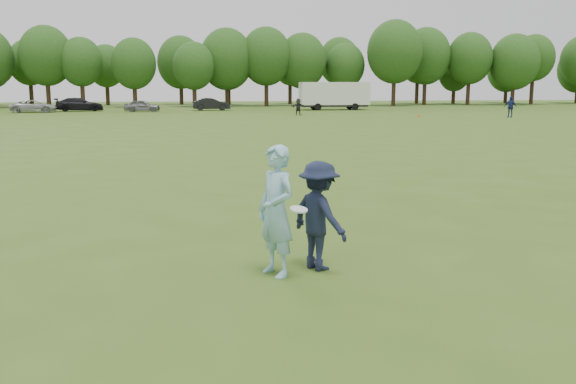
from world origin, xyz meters
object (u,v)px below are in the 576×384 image
Objects in this scene: car_c at (34,106)px; car_f at (211,104)px; defender at (319,216)px; car_e at (142,106)px; car_d at (79,104)px; field_cone at (419,115)px; thrower at (276,211)px; player_far_d at (298,107)px; cargo_trailer at (334,95)px; player_far_b at (510,107)px.

car_f is (18.78, 2.34, 0.05)m from car_c.
defender reaches higher than car_e.
defender reaches higher than car_d.
field_cone is at bearing -52.98° from defender.
thrower is at bearing 76.24° from defender.
defender is 1.08× the size of player_far_d.
car_f is at bearing 149.54° from thrower.
cargo_trailer reaches higher than thrower.
car_e is at bearing -23.22° from defender.
player_far_d is 0.34× the size of car_c.
field_cone is (18.48, 44.05, -0.72)m from defender.
car_e is 0.42× the size of cargo_trailer.
player_far_d is at bearing -152.02° from car_f.
player_far_d is (-18.18, 6.81, -0.14)m from player_far_b.
cargo_trailer is (28.75, -0.82, 1.03)m from car_d.
thrower reaches higher than car_f.
car_c is 4.89m from car_d.
player_far_b is (26.39, 42.28, 0.07)m from defender.
car_e is at bearing -175.35° from cargo_trailer.
defender is 0.19× the size of cargo_trailer.
car_c is at bearing -177.24° from cargo_trailer.
defender is 63.29m from car_d.
car_d is (-40.65, 19.39, -0.19)m from player_far_b.
car_c is at bearing 157.65° from field_cone.
defender is at bearing -78.52° from player_far_b.
player_far_d is 14.83m from car_f.
car_f is (-7.94, 12.52, -0.10)m from player_far_d.
player_far_d is (8.21, 49.08, -0.07)m from defender.
car_d is at bearing 178.37° from cargo_trailer.
player_far_d is 0.31× the size of car_d.
car_d is 28.78m from cargo_trailer.
defender is 49.76m from player_far_d.
car_c is 1.09× the size of car_f.
thrower is 1.16× the size of defender.
car_f reaches higher than car_e.
thrower reaches higher than player_far_d.
player_far_d reaches higher than car_e.
field_cone is (18.21, -17.55, -0.55)m from car_f.
car_c is 40.00m from field_cone.
car_c is 1.22× the size of car_e.
field_cone is at bearing -118.47° from car_c.
car_e is at bearing -118.06° from car_d.
car_d is at bearing 85.34° from car_f.
thrower is 0.43× the size of car_c.
car_d is 1.20× the size of car_f.
car_d is 17.06× the size of field_cone.
thrower reaches higher than field_cone.
car_c is at bearing 111.71° from car_d.
cargo_trailer is at bearing -81.60° from car_e.
car_e is (-7.25, 59.08, -0.22)m from defender.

